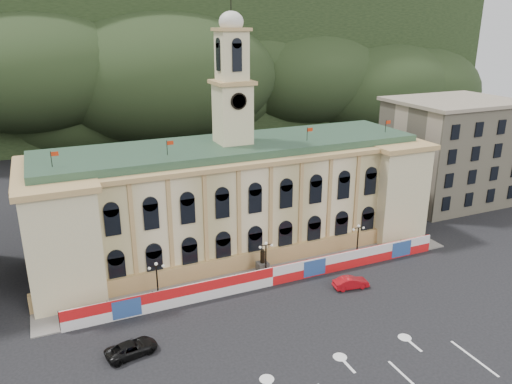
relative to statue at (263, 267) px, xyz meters
name	(u,v)px	position (x,y,z in m)	size (l,w,h in m)	color
ground	(337,354)	(0.00, -18.00, -1.19)	(260.00, 260.00, 0.00)	black
hill_ridge	(119,64)	(0.03, 103.99, 18.30)	(230.00, 80.00, 64.00)	black
city_hall	(235,196)	(0.00, 9.63, 6.66)	(56.20, 17.60, 37.10)	beige
side_building_right	(450,151)	(43.00, 12.93, 8.14)	(21.00, 17.00, 18.60)	tan
hoarding_fence	(273,276)	(0.06, -2.93, 0.06)	(50.00, 0.44, 2.50)	red
pavement	(263,275)	(0.00, -0.25, -1.11)	(56.00, 5.50, 0.16)	slate
statue	(263,267)	(0.00, 0.00, 0.00)	(1.40, 1.40, 3.72)	#595651
lamp_left	(157,278)	(-14.00, -1.00, 1.89)	(1.96, 0.44, 5.15)	black
lamp_center	(266,257)	(0.00, -1.00, 1.89)	(1.96, 0.44, 5.15)	black
lamp_right	(358,238)	(14.00, -1.00, 1.89)	(1.96, 0.44, 5.15)	black
red_sedan	(351,283)	(8.64, -7.51, -0.45)	(4.65, 2.19, 1.47)	#A00B12
black_suv	(132,348)	(-18.75, -9.81, -0.47)	(5.51, 3.29, 1.43)	black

